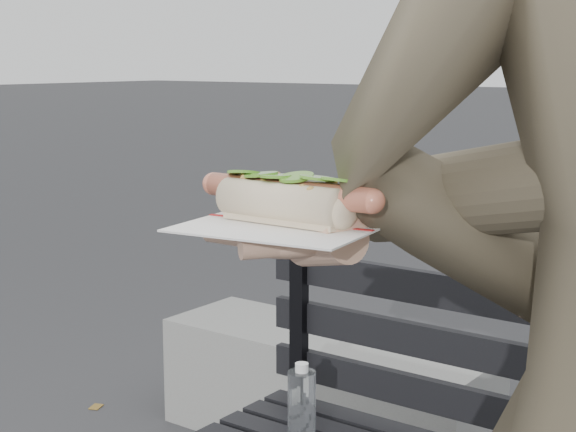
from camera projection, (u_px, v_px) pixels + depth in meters
name	position (u px, v px, depth m)	size (l,w,h in m)	color
concrete_block	(326.00, 390.00, 3.13)	(1.20, 0.40, 0.40)	slate
held_hotdog	(485.00, 193.00, 0.84)	(0.62, 0.31, 0.20)	#4F4634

